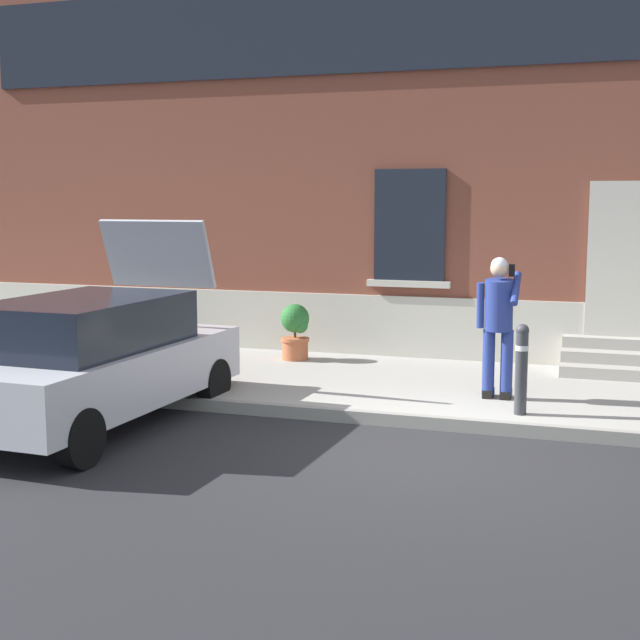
{
  "coord_description": "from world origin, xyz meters",
  "views": [
    {
      "loc": [
        1.82,
        -8.68,
        2.59
      ],
      "look_at": [
        -1.56,
        1.6,
        1.1
      ],
      "focal_mm": 49.33,
      "sensor_mm": 36.0,
      "label": 1
    }
  ],
  "objects_px": {
    "hatchback_car_silver": "(93,358)",
    "planter_terracotta": "(295,330)",
    "person_on_phone": "(498,318)",
    "planter_cream": "(143,322)",
    "bollard_near_person": "(521,366)"
  },
  "relations": [
    {
      "from": "person_on_phone",
      "to": "planter_terracotta",
      "type": "distance_m",
      "value": 3.75
    },
    {
      "from": "person_on_phone",
      "to": "planter_terracotta",
      "type": "bearing_deg",
      "value": 163.42
    },
    {
      "from": "hatchback_car_silver",
      "to": "planter_terracotta",
      "type": "relative_size",
      "value": 4.8
    },
    {
      "from": "planter_cream",
      "to": "bollard_near_person",
      "type": "bearing_deg",
      "value": -21.99
    },
    {
      "from": "planter_cream",
      "to": "planter_terracotta",
      "type": "distance_m",
      "value": 2.67
    },
    {
      "from": "bollard_near_person",
      "to": "person_on_phone",
      "type": "distance_m",
      "value": 0.9
    },
    {
      "from": "bollard_near_person",
      "to": "hatchback_car_silver",
      "type": "bearing_deg",
      "value": -161.94
    },
    {
      "from": "hatchback_car_silver",
      "to": "planter_cream",
      "type": "relative_size",
      "value": 4.8
    },
    {
      "from": "hatchback_car_silver",
      "to": "planter_cream",
      "type": "xyz_separation_m",
      "value": [
        -1.66,
        4.05,
        -0.19
      ]
    },
    {
      "from": "hatchback_car_silver",
      "to": "planter_cream",
      "type": "height_order",
      "value": "hatchback_car_silver"
    },
    {
      "from": "hatchback_car_silver",
      "to": "bollard_near_person",
      "type": "relative_size",
      "value": 3.95
    },
    {
      "from": "person_on_phone",
      "to": "planter_terracotta",
      "type": "xyz_separation_m",
      "value": [
        -3.27,
        1.76,
        -0.55
      ]
    },
    {
      "from": "hatchback_car_silver",
      "to": "bollard_near_person",
      "type": "distance_m",
      "value": 4.88
    },
    {
      "from": "planter_terracotta",
      "to": "planter_cream",
      "type": "bearing_deg",
      "value": 178.47
    },
    {
      "from": "hatchback_car_silver",
      "to": "planter_cream",
      "type": "bearing_deg",
      "value": 112.22
    }
  ]
}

